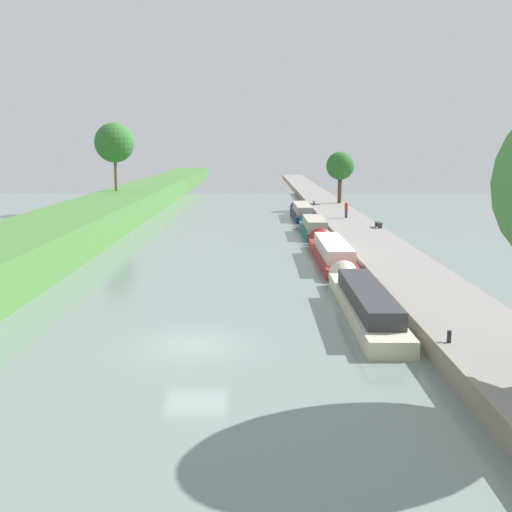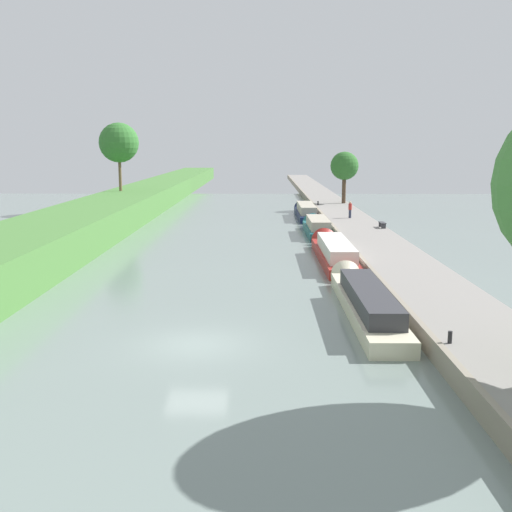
% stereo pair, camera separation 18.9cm
% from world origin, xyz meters
% --- Properties ---
extents(ground_plane, '(160.00, 160.00, 0.00)m').
position_xyz_m(ground_plane, '(0.00, 0.00, 0.00)').
color(ground_plane, slate).
extents(right_towpath, '(4.49, 260.00, 0.83)m').
position_xyz_m(right_towpath, '(11.47, 0.00, 0.42)').
color(right_towpath, gray).
rests_on(right_towpath, ground_plane).
extents(stone_quay, '(0.25, 260.00, 0.88)m').
position_xyz_m(stone_quay, '(9.10, 0.00, 0.44)').
color(stone_quay, gray).
rests_on(stone_quay, ground_plane).
extents(narrowboat_cream, '(1.91, 13.95, 2.04)m').
position_xyz_m(narrowboat_cream, '(7.63, 5.08, 0.61)').
color(narrowboat_cream, beige).
rests_on(narrowboat_cream, ground_plane).
extents(narrowboat_red, '(2.16, 14.00, 2.24)m').
position_xyz_m(narrowboat_red, '(7.73, 19.13, 0.62)').
color(narrowboat_red, maroon).
rests_on(narrowboat_red, ground_plane).
extents(narrowboat_teal, '(2.04, 10.59, 2.18)m').
position_xyz_m(narrowboat_teal, '(7.69, 32.26, 0.62)').
color(narrowboat_teal, '#195B60').
rests_on(narrowboat_teal, ground_plane).
extents(narrowboat_navy, '(2.02, 13.14, 2.20)m').
position_xyz_m(narrowboat_navy, '(7.60, 45.78, 0.63)').
color(narrowboat_navy, '#141E42').
rests_on(narrowboat_navy, ground_plane).
extents(tree_rightbank_midnear, '(3.49, 3.49, 6.39)m').
position_xyz_m(tree_rightbank_midnear, '(12.92, 53.70, 5.42)').
color(tree_rightbank_midnear, '#4C3828').
rests_on(tree_rightbank_midnear, right_towpath).
extents(tree_leftbank_downstream, '(4.69, 4.69, 8.06)m').
position_xyz_m(tree_leftbank_downstream, '(-14.30, 50.42, 8.28)').
color(tree_leftbank_downstream, brown).
rests_on(tree_leftbank_downstream, left_grassy_bank).
extents(person_walking, '(0.34, 0.34, 1.66)m').
position_xyz_m(person_walking, '(11.45, 37.54, 1.71)').
color(person_walking, '#282D42').
rests_on(person_walking, right_towpath).
extents(mooring_bollard_near, '(0.16, 0.16, 0.45)m').
position_xyz_m(mooring_bollard_near, '(9.52, -2.30, 1.06)').
color(mooring_bollard_near, black).
rests_on(mooring_bollard_near, right_towpath).
extents(mooring_bollard_far, '(0.16, 0.16, 0.45)m').
position_xyz_m(mooring_bollard_far, '(9.52, 51.54, 1.06)').
color(mooring_bollard_far, black).
rests_on(mooring_bollard_far, right_towpath).
extents(park_bench, '(0.44, 1.50, 0.47)m').
position_xyz_m(park_bench, '(13.26, 30.15, 1.18)').
color(park_bench, '#333338').
rests_on(park_bench, right_towpath).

